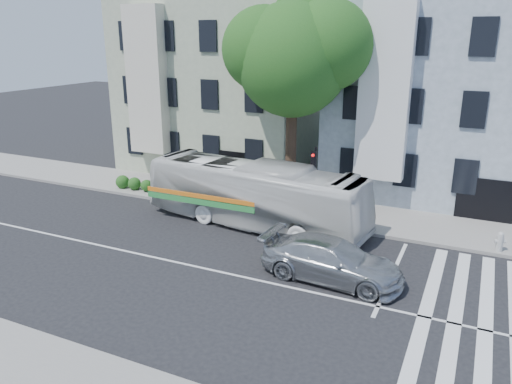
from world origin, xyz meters
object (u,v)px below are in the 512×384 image
Objects in this scene: fire_hydrant at (500,241)px; sedan at (332,260)px; bus at (255,194)px; traffic_signal at (314,176)px.

sedan is at bearing -138.17° from fire_hydrant.
bus is 2.08× the size of sedan.
fire_hydrant is at bearing -76.38° from bus.
traffic_signal is 4.52× the size of fire_hydrant.
sedan is at bearing -77.90° from traffic_signal.
traffic_signal is at bearing 29.78° from sedan.
traffic_signal reaches higher than sedan.
bus reaches higher than fire_hydrant.
traffic_signal is (-2.39, 4.85, 1.70)m from sedan.
traffic_signal reaches higher than bus.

